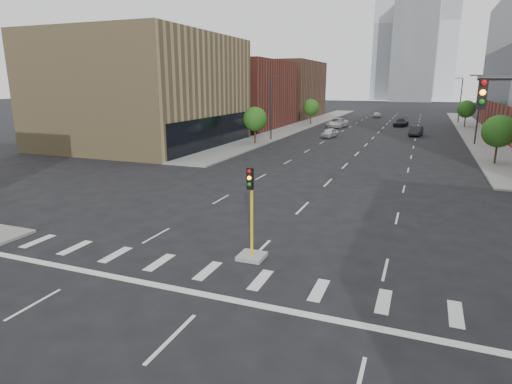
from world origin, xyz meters
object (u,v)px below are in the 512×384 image
Objects in this scene: car_mid_right at (416,131)px; car_deep_right at (401,122)px; car_near_left at (330,133)px; car_distant at (377,115)px; car_far_left at (337,123)px; median_traffic_signal at (252,239)px.

car_mid_right is 15.51m from car_deep_right.
car_deep_right is at bearing 76.69° from car_near_left.
car_deep_right is 1.29× the size of car_distant.
car_near_left is at bearing -94.21° from car_distant.
car_mid_right is at bearing -75.54° from car_distant.
car_near_left is 0.89× the size of car_mid_right.
car_deep_right is 21.34m from car_distant.
car_far_left reaches higher than car_deep_right.
car_mid_right reaches higher than car_distant.
car_far_left is (-1.81, 15.41, 0.14)m from car_near_left.
car_near_left is at bearing 97.53° from median_traffic_signal.
car_distant is (-3.71, 89.47, -0.30)m from median_traffic_signal.
car_mid_right reaches higher than car_deep_right.
car_far_left is 1.53× the size of car_distant.
car_far_left reaches higher than car_distant.
car_mid_right is 0.76× the size of car_far_left.
car_mid_right is at bearing 38.09° from car_near_left.
median_traffic_signal is 0.86× the size of car_deep_right.
car_far_left is 12.74m from car_deep_right.
car_distant is at bearing 95.97° from car_near_left.
car_distant is (-9.66, 35.50, -0.09)m from car_mid_right.
car_deep_right is (2.91, 69.18, -0.23)m from median_traffic_signal.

